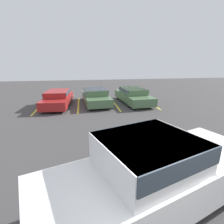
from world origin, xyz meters
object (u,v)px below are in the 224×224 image
(parked_sedan_a, at_px, (58,98))
(parked_sedan_b, at_px, (95,96))
(pickup_truck, at_px, (157,172))
(wheel_stop_curb, at_px, (64,96))
(parked_sedan_c, at_px, (133,95))

(parked_sedan_a, relative_size, parked_sedan_b, 0.94)
(pickup_truck, distance_m, wheel_stop_curb, 14.24)
(parked_sedan_b, xyz_separation_m, wheel_stop_curb, (-2.78, 3.13, -0.57))
(parked_sedan_c, bearing_deg, wheel_stop_curb, -124.61)
(pickup_truck, distance_m, parked_sedan_a, 10.86)
(pickup_truck, bearing_deg, parked_sedan_a, 89.96)
(parked_sedan_b, distance_m, parked_sedan_c, 3.10)
(pickup_truck, xyz_separation_m, parked_sedan_b, (-0.62, 10.67, -0.24))
(parked_sedan_a, bearing_deg, parked_sedan_b, 101.93)
(parked_sedan_a, relative_size, parked_sedan_c, 0.92)
(parked_sedan_a, xyz_separation_m, wheel_stop_curb, (0.12, 3.53, -0.56))
(wheel_stop_curb, bearing_deg, pickup_truck, -76.16)
(pickup_truck, height_order, wheel_stop_curb, pickup_truck)
(pickup_truck, relative_size, parked_sedan_b, 1.25)
(parked_sedan_a, distance_m, wheel_stop_curb, 3.58)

